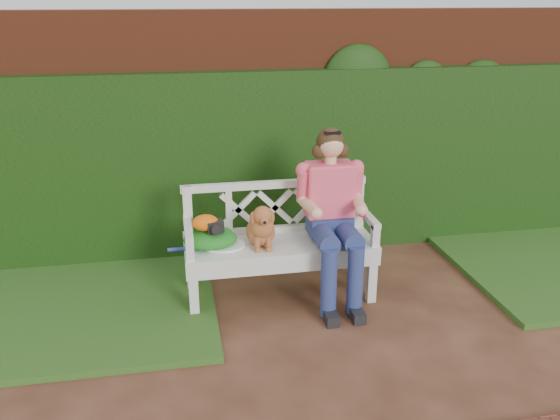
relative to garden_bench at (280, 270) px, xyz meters
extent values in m
plane|color=#432317|center=(0.56, -0.75, -0.24)|extent=(60.00, 60.00, 0.00)
cube|color=brown|center=(0.56, 1.15, 0.86)|extent=(10.00, 0.30, 2.20)
cube|color=#234A13|center=(0.56, 0.93, 0.61)|extent=(10.00, 0.18, 1.70)
cube|color=#224114|center=(-1.84, 0.15, -0.21)|extent=(2.60, 2.00, 0.05)
cube|color=black|center=(-0.51, -0.02, 0.42)|extent=(0.14, 0.11, 0.08)
ellipsoid|color=orange|center=(-0.58, 0.00, 0.45)|extent=(0.22, 0.17, 0.13)
camera|label=1|loc=(-0.80, -4.22, 2.08)|focal=38.00mm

